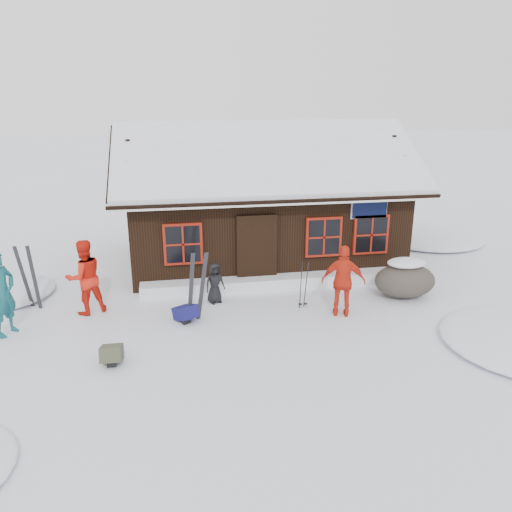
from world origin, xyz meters
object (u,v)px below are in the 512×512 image
(boulder, at_px, (405,279))
(skier_orange_left, at_px, (85,277))
(skier_teal, at_px, (2,294))
(backpack_olive, at_px, (112,356))
(skier_orange_right, at_px, (343,281))
(skier_crouched, at_px, (215,283))
(backpack_blue, at_px, (186,315))
(ski_poles, at_px, (303,286))

(boulder, bearing_deg, skier_orange_left, 177.14)
(boulder, bearing_deg, skier_teal, -177.28)
(backpack_olive, bearing_deg, skier_teal, 145.34)
(skier_orange_right, bearing_deg, skier_orange_left, 7.43)
(skier_orange_right, bearing_deg, skier_crouched, -5.27)
(skier_orange_right, relative_size, boulder, 1.10)
(boulder, bearing_deg, backpack_blue, -174.93)
(ski_poles, bearing_deg, skier_orange_right, -38.98)
(skier_crouched, height_order, backpack_blue, skier_crouched)
(skier_teal, relative_size, boulder, 1.20)
(skier_crouched, relative_size, ski_poles, 0.86)
(skier_teal, bearing_deg, skier_orange_left, -34.46)
(boulder, relative_size, backpack_olive, 2.95)
(skier_teal, height_order, backpack_olive, skier_teal)
(backpack_olive, bearing_deg, backpack_blue, 49.01)
(skier_teal, relative_size, ski_poles, 1.58)
(boulder, distance_m, backpack_blue, 5.83)
(skier_orange_right, relative_size, backpack_olive, 3.23)
(skier_teal, height_order, skier_orange_left, skier_teal)
(skier_orange_left, height_order, skier_orange_right, skier_orange_left)
(skier_orange_left, distance_m, ski_poles, 5.36)
(boulder, height_order, backpack_blue, boulder)
(skier_orange_left, relative_size, skier_orange_right, 1.05)
(backpack_blue, bearing_deg, skier_teal, 150.03)
(skier_crouched, distance_m, backpack_blue, 1.34)
(backpack_blue, bearing_deg, skier_orange_right, -34.33)
(skier_orange_left, height_order, ski_poles, skier_orange_left)
(skier_orange_right, xyz_separation_m, backpack_olive, (-5.31, -1.37, -0.74))
(skier_crouched, xyz_separation_m, backpack_olive, (-2.35, -2.71, -0.38))
(skier_crouched, bearing_deg, backpack_blue, -149.06)
(skier_orange_left, height_order, boulder, skier_orange_left)
(skier_crouched, distance_m, ski_poles, 2.27)
(skier_crouched, height_order, backpack_olive, skier_crouched)
(ski_poles, relative_size, backpack_olive, 2.25)
(skier_teal, xyz_separation_m, backpack_olive, (2.44, -1.76, -0.83))
(skier_orange_left, bearing_deg, backpack_blue, 132.51)
(skier_orange_left, relative_size, backpack_olive, 3.40)
(skier_teal, distance_m, skier_crouched, 4.90)
(skier_teal, bearing_deg, boulder, -59.95)
(skier_teal, xyz_separation_m, ski_poles, (6.94, 0.26, -0.40))
(skier_teal, xyz_separation_m, skier_orange_left, (1.62, 0.87, -0.04))
(skier_orange_left, bearing_deg, skier_teal, 2.12)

